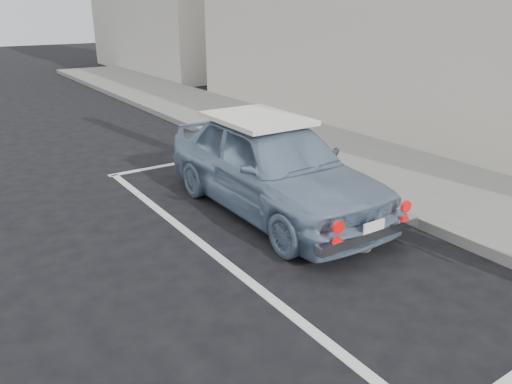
% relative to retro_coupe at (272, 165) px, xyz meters
% --- Properties ---
extents(ground, '(80.00, 80.00, 0.00)m').
position_rel_retro_coupe_xyz_m(ground, '(-0.54, -3.58, -0.71)').
color(ground, black).
rests_on(ground, ground).
extents(sidewalk, '(2.80, 40.00, 0.15)m').
position_rel_retro_coupe_xyz_m(sidewalk, '(2.66, -1.58, -0.63)').
color(sidewalk, slate).
rests_on(sidewalk, ground).
extents(pline_front, '(3.00, 0.12, 0.01)m').
position_rel_retro_coupe_xyz_m(pline_front, '(-0.04, 2.92, -0.70)').
color(pline_front, silver).
rests_on(pline_front, ground).
extents(pline_side, '(0.12, 7.00, 0.01)m').
position_rel_retro_coupe_xyz_m(pline_side, '(-1.44, -0.58, -0.70)').
color(pline_side, silver).
rests_on(pline_side, ground).
extents(retro_coupe, '(1.70, 4.14, 1.40)m').
position_rel_retro_coupe_xyz_m(retro_coupe, '(0.00, 0.00, 0.00)').
color(retro_coupe, '#748CA7').
rests_on(retro_coupe, ground).
extents(cat, '(0.25, 0.46, 0.25)m').
position_rel_retro_coupe_xyz_m(cat, '(0.11, -1.76, -0.60)').
color(cat, '#716056').
rests_on(cat, ground).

